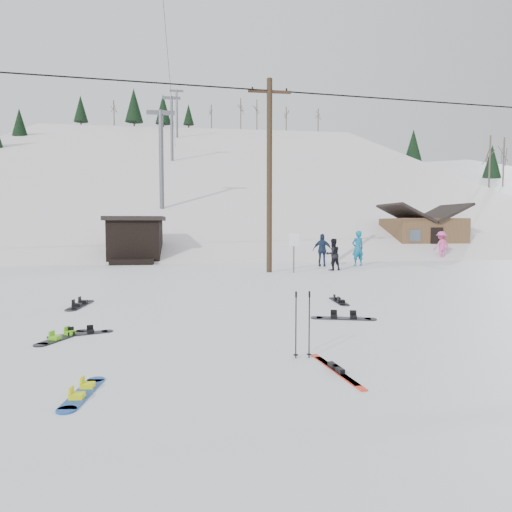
{
  "coord_description": "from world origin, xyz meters",
  "views": [
    {
      "loc": [
        -1.58,
        -7.26,
        2.28
      ],
      "look_at": [
        0.14,
        5.16,
        1.4
      ],
      "focal_mm": 32.0,
      "sensor_mm": 36.0,
      "label": 1
    }
  ],
  "objects": [
    {
      "name": "ground",
      "position": [
        0.0,
        0.0,
        0.0
      ],
      "size": [
        200.0,
        200.0,
        0.0
      ],
      "primitive_type": "plane",
      "color": "white",
      "rests_on": "ground"
    },
    {
      "name": "ski_slope",
      "position": [
        0.0,
        55.0,
        -12.0
      ],
      "size": [
        60.0,
        85.24,
        65.97
      ],
      "primitive_type": "cube",
      "rotation": [
        0.31,
        0.0,
        0.0
      ],
      "color": "white",
      "rests_on": "ground"
    },
    {
      "name": "ridge_right",
      "position": [
        38.0,
        50.0,
        -11.0
      ],
      "size": [
        45.66,
        93.98,
        54.59
      ],
      "primitive_type": "cube",
      "rotation": [
        0.21,
        -0.05,
        -0.12
      ],
      "color": "white",
      "rests_on": "ground"
    },
    {
      "name": "treeline_crest",
      "position": [
        0.0,
        86.0,
        0.0
      ],
      "size": [
        50.0,
        6.0,
        10.0
      ],
      "primitive_type": null,
      "color": "black",
      "rests_on": "ski_slope"
    },
    {
      "name": "utility_pole",
      "position": [
        2.0,
        14.0,
        4.68
      ],
      "size": [
        2.0,
        0.26,
        9.0
      ],
      "color": "#3A2819",
      "rests_on": "ground"
    },
    {
      "name": "trail_sign",
      "position": [
        3.1,
        13.58,
        1.27
      ],
      "size": [
        0.5,
        0.09,
        1.85
      ],
      "color": "#595B60",
      "rests_on": "ground"
    },
    {
      "name": "lift_hut",
      "position": [
        -5.0,
        20.94,
        1.36
      ],
      "size": [
        3.4,
        4.1,
        2.75
      ],
      "color": "black",
      "rests_on": "ground"
    },
    {
      "name": "lift_tower_near",
      "position": [
        -4.0,
        30.0,
        7.86
      ],
      "size": [
        2.2,
        0.36,
        8.0
      ],
      "color": "#595B60",
      "rests_on": "ski_slope"
    },
    {
      "name": "lift_tower_mid",
      "position": [
        -4.0,
        50.0,
        14.36
      ],
      "size": [
        2.2,
        0.36,
        8.0
      ],
      "color": "#595B60",
      "rests_on": "ski_slope"
    },
    {
      "name": "lift_tower_far",
      "position": [
        -4.0,
        70.0,
        20.86
      ],
      "size": [
        2.2,
        0.36,
        8.0
      ],
      "color": "#595B60",
      "rests_on": "ski_slope"
    },
    {
      "name": "cabin",
      "position": [
        15.0,
        24.0,
        1.48
      ],
      "size": [
        5.39,
        4.4,
        3.77
      ],
      "color": "brown",
      "rests_on": "ground"
    },
    {
      "name": "hero_snowboard",
      "position": [
        -3.06,
        -1.05,
        0.02
      ],
      "size": [
        0.38,
        1.32,
        0.09
      ],
      "rotation": [
        0.0,
        0.0,
        1.45
      ],
      "color": "#1949A6",
      "rests_on": "ground"
    },
    {
      "name": "hero_skis",
      "position": [
        0.6,
        -0.58,
        0.03
      ],
      "size": [
        0.34,
        1.78,
        0.09
      ],
      "rotation": [
        0.0,
        0.0,
        0.13
      ],
      "color": "red",
      "rests_on": "ground"
    },
    {
      "name": "ski_poles",
      "position": [
        0.25,
        0.19,
        0.59
      ],
      "size": [
        0.32,
        0.08,
        1.14
      ],
      "color": "black",
      "rests_on": "ground"
    },
    {
      "name": "board_scatter_a",
      "position": [
        -3.89,
        2.42,
        0.02
      ],
      "size": [
        1.23,
        0.6,
        0.09
      ],
      "rotation": [
        0.0,
        0.0,
        0.34
      ],
      "color": "black",
      "rests_on": "ground"
    },
    {
      "name": "board_scatter_b",
      "position": [
        -4.72,
        5.87,
        0.03
      ],
      "size": [
        0.46,
        1.7,
        0.12
      ],
      "rotation": [
        0.0,
        0.0,
        1.47
      ],
      "color": "black",
      "rests_on": "ground"
    },
    {
      "name": "board_scatter_c",
      "position": [
        -4.18,
        2.16,
        0.03
      ],
      "size": [
        0.77,
        1.33,
        0.1
      ],
      "rotation": [
        0.0,
        0.0,
        1.12
      ],
      "color": "black",
      "rests_on": "ground"
    },
    {
      "name": "board_scatter_d",
      "position": [
        1.99,
        3.17,
        0.03
      ],
      "size": [
        1.52,
        0.63,
        0.11
      ],
      "rotation": [
        0.0,
        0.0,
        -0.27
      ],
      "color": "black",
      "rests_on": "ground"
    },
    {
      "name": "board_scatter_f",
      "position": [
        2.65,
        5.51,
        0.03
      ],
      "size": [
        0.32,
        1.47,
        0.1
      ],
      "rotation": [
        0.0,
        0.0,
        1.54
      ],
      "color": "black",
      "rests_on": "ground"
    },
    {
      "name": "skier_teal",
      "position": [
        7.35,
        16.6,
        0.96
      ],
      "size": [
        0.78,
        0.59,
        1.92
      ],
      "primitive_type": "imported",
      "rotation": [
        0.0,
        0.0,
        3.34
      ],
      "color": "#0E668D",
      "rests_on": "ground"
    },
    {
      "name": "skier_dark",
      "position": [
        5.25,
        14.4,
        0.79
      ],
      "size": [
        0.88,
        0.76,
        1.57
      ],
      "primitive_type": "imported",
      "rotation": [
        0.0,
        0.0,
        3.38
      ],
      "color": "black",
      "rests_on": "ground"
    },
    {
      "name": "skier_pink",
      "position": [
        14.09,
        19.81,
        0.91
      ],
      "size": [
        1.3,
        0.92,
        1.82
      ],
      "primitive_type": "imported",
      "rotation": [
        0.0,
        0.0,
        3.36
      ],
      "color": "#DA4D92",
      "rests_on": "ground"
    },
    {
      "name": "skier_navy",
      "position": [
        5.32,
        16.47,
        0.88
      ],
      "size": [
        1.12,
        0.76,
        1.76
      ],
      "primitive_type": "imported",
      "rotation": [
        0.0,
        0.0,
        2.78
      ],
      "color": "#1C2C47",
      "rests_on": "ground"
    }
  ]
}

